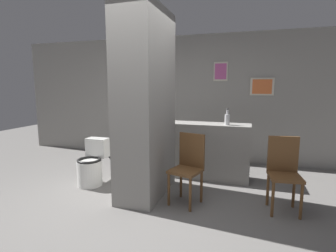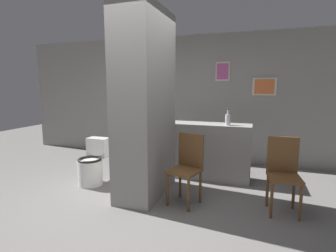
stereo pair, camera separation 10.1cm
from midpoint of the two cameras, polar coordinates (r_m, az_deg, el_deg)
ground_plane at (r=3.50m, az=-7.44°, el=-17.87°), size 14.00×14.00×0.00m
wall_back at (r=5.63m, az=3.63°, el=6.07°), size 8.00×0.09×2.60m
pillar_center at (r=3.70m, az=-5.63°, el=4.62°), size 0.57×1.13×2.60m
counter_shelf at (r=4.52m, az=8.21°, el=-5.37°), size 1.35×0.44×0.94m
toilet at (r=4.42m, az=-16.92°, el=-8.24°), size 0.39×0.55×0.71m
chair_near_pillar at (r=3.54m, az=3.58°, el=-8.52°), size 0.46×0.46×0.93m
chair_by_doorway at (r=3.61m, az=23.17°, el=-8.89°), size 0.41×0.41×0.93m
bicycle at (r=5.08m, az=-5.86°, el=-5.44°), size 1.63×0.42×0.67m
bottle_tall at (r=4.30m, az=12.11°, el=1.53°), size 0.08×0.08×0.27m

